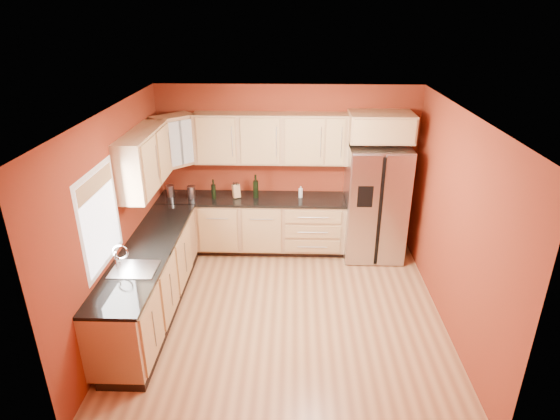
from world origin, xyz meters
The scene contains 23 objects.
floor centered at (0.00, 0.00, 0.00)m, with size 4.00×4.00×0.00m, color #945C39.
ceiling centered at (0.00, 0.00, 2.60)m, with size 4.00×4.00×0.00m, color silver.
wall_back centered at (0.00, 2.00, 1.30)m, with size 4.00×0.04×2.60m, color maroon.
wall_front centered at (0.00, -2.00, 1.30)m, with size 4.00×0.04×2.60m, color maroon.
wall_left centered at (-2.00, 0.00, 1.30)m, with size 0.04×4.00×2.60m, color maroon.
wall_right centered at (2.00, 0.00, 1.30)m, with size 0.04×4.00×2.60m, color maroon.
base_cabinets_back centered at (-0.55, 1.70, 0.44)m, with size 2.90×0.60×0.88m, color #9F7C4D.
base_cabinets_left centered at (-1.70, 0.00, 0.44)m, with size 0.60×2.80×0.88m, color #9F7C4D.
countertop_back centered at (-0.55, 1.69, 0.90)m, with size 2.90×0.62×0.04m, color black.
countertop_left centered at (-1.69, 0.00, 0.90)m, with size 0.62×2.80×0.04m, color black.
upper_cabinets_back centered at (-0.25, 1.83, 1.83)m, with size 2.30×0.33×0.75m, color #9F7C4D.
upper_cabinets_left centered at (-1.83, 0.72, 1.83)m, with size 0.33×1.35×0.75m, color #9F7C4D.
corner_upper_cabinet centered at (-1.67, 1.67, 1.83)m, with size 0.62×0.33×0.75m, color #9F7C4D.
over_fridge_cabinet centered at (1.35, 1.70, 2.05)m, with size 0.92×0.60×0.40m, color #9F7C4D.
refrigerator centered at (1.35, 1.62, 0.89)m, with size 0.90×0.75×1.78m, color #AFAFB4.
window centered at (-1.98, -0.50, 1.55)m, with size 0.03×0.90×1.00m, color white.
sink_faucet centered at (-1.69, -0.50, 1.07)m, with size 0.50×0.42×0.30m, color silver, non-canonical shape.
canister_left centered at (-1.47, 1.65, 1.02)m, with size 0.12×0.12×0.20m, color #AFAFB4.
canister_right centered at (-1.82, 1.70, 1.01)m, with size 0.11×0.11×0.19m, color #AFAFB4.
wine_bottle_a centered at (-0.48, 1.71, 1.10)m, with size 0.08×0.08×0.37m, color black, non-canonical shape.
wine_bottle_b centered at (-1.13, 1.63, 1.08)m, with size 0.07×0.07×0.31m, color black, non-canonical shape.
knife_block centered at (-0.79, 1.70, 1.02)m, with size 0.10×0.09×0.21m, color tan.
soap_dispenser centered at (0.21, 1.73, 1.01)m, with size 0.06×0.06×0.19m, color silver.
Camera 1 is at (0.10, -5.01, 3.66)m, focal length 30.00 mm.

